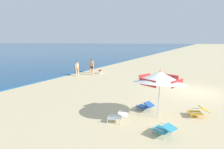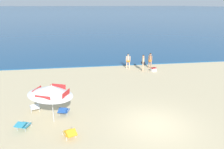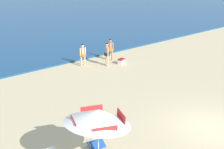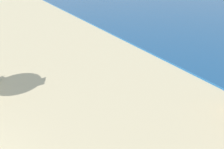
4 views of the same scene
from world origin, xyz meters
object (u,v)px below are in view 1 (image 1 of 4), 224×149
lounge_chair_facing_sea (164,129)px  cooler_box (100,72)px  beach_umbrella_striped_main (160,77)px  lounge_chair_beside_umbrella (145,106)px  lounge_chair_spare_folded (198,112)px  person_standing_near_shore (91,65)px  person_wading_in (92,66)px  lounge_chair_under_umbrella (118,116)px  person_standing_beside (77,67)px

lounge_chair_facing_sea → cooler_box: lounge_chair_facing_sea is taller
beach_umbrella_striped_main → lounge_chair_beside_umbrella: size_ratio=2.58×
lounge_chair_facing_sea → lounge_chair_spare_folded: (2.56, -1.14, -0.01)m
person_standing_near_shore → person_wading_in: person_wading_in is taller
lounge_chair_beside_umbrella → person_wading_in: size_ratio=0.59×
lounge_chair_facing_sea → person_standing_near_shore: (10.59, 10.57, 0.67)m
person_standing_near_shore → lounge_chair_spare_folded: bearing=-124.4°
beach_umbrella_striped_main → lounge_chair_spare_folded: 2.62m
lounge_chair_under_umbrella → person_standing_near_shore: person_standing_near_shore is taller
person_wading_in → person_standing_beside: bearing=140.8°
beach_umbrella_striped_main → person_standing_near_shore: (9.01, 9.98, -1.04)m
lounge_chair_under_umbrella → person_wading_in: size_ratio=0.59×
person_standing_near_shore → cooler_box: size_ratio=2.82×
lounge_chair_facing_sea → cooler_box: bearing=41.4°
lounge_chair_facing_sea → cooler_box: (10.58, 9.33, -0.08)m
person_standing_near_shore → lounge_chair_facing_sea: bearing=-135.1°
person_standing_beside → person_wading_in: bearing=-39.2°
lounge_chair_under_umbrella → cooler_box: (10.33, 7.20, -0.07)m
beach_umbrella_striped_main → cooler_box: bearing=44.1°
lounge_chair_beside_umbrella → person_standing_beside: (6.15, 9.40, 0.65)m
person_standing_near_shore → person_standing_beside: bearing=174.4°
lounge_chair_beside_umbrella → person_standing_near_shore: bearing=47.2°
lounge_chair_under_umbrella → lounge_chair_facing_sea: (-0.25, -2.13, 0.00)m
lounge_chair_under_umbrella → person_standing_near_shore: size_ratio=0.60×
lounge_chair_facing_sea → person_standing_beside: 13.60m
lounge_chair_beside_umbrella → person_wading_in: (7.47, 8.32, 0.69)m
lounge_chair_facing_sea → lounge_chair_spare_folded: bearing=-23.9°
lounge_chair_under_umbrella → person_standing_beside: (7.99, 8.67, 0.65)m
person_wading_in → lounge_chair_spare_folded: bearing=-122.8°
lounge_chair_facing_sea → person_standing_near_shore: bearing=44.9°
lounge_chair_spare_folded → cooler_box: size_ratio=1.76×
beach_umbrella_striped_main → lounge_chair_beside_umbrella: beach_umbrella_striped_main is taller
person_standing_beside → lounge_chair_under_umbrella: bearing=-132.7°
lounge_chair_facing_sea → person_standing_beside: (8.25, 10.80, 0.64)m
lounge_chair_spare_folded → person_wading_in: size_ratio=0.61×
lounge_chair_facing_sea → lounge_chair_spare_folded: 2.80m
lounge_chair_facing_sea → person_standing_beside: size_ratio=0.62×
lounge_chair_under_umbrella → person_standing_beside: person_standing_beside is taller
beach_umbrella_striped_main → person_standing_near_shore: beach_umbrella_striped_main is taller
lounge_chair_beside_umbrella → lounge_chair_spare_folded: size_ratio=0.96×
person_standing_beside → cooler_box: (2.34, -1.47, -0.72)m
lounge_chair_beside_umbrella → cooler_box: size_ratio=1.70×
lounge_chair_beside_umbrella → beach_umbrella_striped_main: bearing=-122.9°
beach_umbrella_striped_main → person_standing_beside: beach_umbrella_striped_main is taller
beach_umbrella_striped_main → lounge_chair_beside_umbrella: 1.96m
lounge_chair_under_umbrella → person_wading_in: 12.04m
lounge_chair_beside_umbrella → lounge_chair_facing_sea: 2.52m
lounge_chair_under_umbrella → lounge_chair_facing_sea: lounge_chair_under_umbrella is taller
person_standing_beside → beach_umbrella_striped_main: bearing=-123.2°
lounge_chair_facing_sea → person_standing_near_shore: person_standing_near_shore is taller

